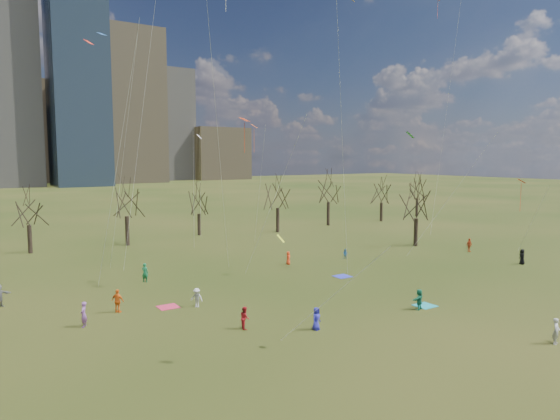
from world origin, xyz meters
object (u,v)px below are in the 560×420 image
person_1 (556,331)px  blanket_teal (425,306)px  blanket_navy (342,276)px  person_4 (118,301)px  person_2 (245,318)px  person_0 (316,319)px  blanket_crimson (168,307)px

person_1 → blanket_teal: bearing=74.8°
blanket_navy → person_4: person_4 is taller
person_2 → person_4: person_4 is taller
person_0 → person_2: size_ratio=1.01×
blanket_navy → blanket_crimson: bearing=-178.8°
blanket_crimson → blanket_navy: bearing=1.2°
blanket_teal → blanket_navy: (0.84, 11.48, 0.00)m
blanket_crimson → person_0: size_ratio=0.98×
blanket_teal → blanket_navy: 11.51m
person_1 → person_4: 31.38m
blanket_teal → blanket_crimson: 20.99m
blanket_teal → person_1: bearing=-86.8°
person_1 → blanket_navy: bearing=70.9°
person_2 → person_4: (-6.57, 8.64, 0.13)m
person_2 → person_4: 10.85m
blanket_crimson → person_1: (18.41, -21.44, 0.84)m
person_0 → person_2: bearing=122.0°
person_0 → person_1: bearing=-65.3°
blanket_crimson → person_4: 3.98m
blanket_navy → person_2: size_ratio=0.99×
blanket_teal → person_0: size_ratio=0.98×
blanket_navy → blanket_crimson: size_ratio=1.00×
blanket_navy → person_1: person_1 is taller
person_0 → person_2: person_0 is taller
blanket_teal → blanket_crimson: size_ratio=1.00×
blanket_teal → person_0: (-10.93, 0.28, 0.80)m
person_1 → person_2: person_1 is taller
person_0 → person_1: 15.66m
blanket_crimson → person_4: size_ratio=0.86×
person_1 → blanket_crimson: bearing=112.2°
blanket_navy → person_1: bearing=-90.7°
blanket_teal → person_4: 24.67m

